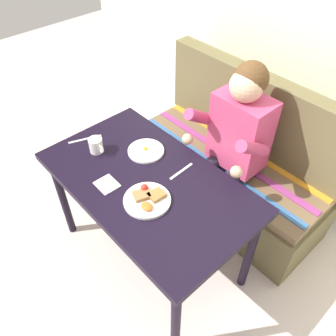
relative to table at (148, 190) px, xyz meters
name	(u,v)px	position (x,y,z in m)	size (l,w,h in m)	color
ground_plane	(152,254)	(0.00, 0.00, -0.65)	(8.00, 8.00, 0.00)	beige
back_wall	(306,11)	(0.00, 1.27, 0.65)	(4.40, 0.10, 2.60)	beige
table	(148,190)	(0.00, 0.00, 0.00)	(1.20, 0.70, 0.73)	black
couch	(231,167)	(0.00, 0.76, -0.32)	(1.44, 0.56, 1.00)	brown
person	(232,139)	(0.09, 0.59, 0.09)	(0.45, 0.61, 1.21)	#BF3D67
plate_breakfast	(147,199)	(0.11, -0.09, 0.10)	(0.24, 0.24, 0.05)	white
plate_eggs	(146,151)	(-0.18, 0.14, 0.09)	(0.21, 0.21, 0.04)	white
coffee_mug	(96,145)	(-0.37, -0.07, 0.13)	(0.12, 0.08, 0.09)	white
napkin	(107,184)	(-0.11, -0.18, 0.09)	(0.12, 0.10, 0.01)	silver
fork	(181,171)	(0.08, 0.18, 0.08)	(0.01, 0.17, 0.01)	silver
knife	(85,139)	(-0.51, -0.06, 0.08)	(0.01, 0.20, 0.01)	silver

